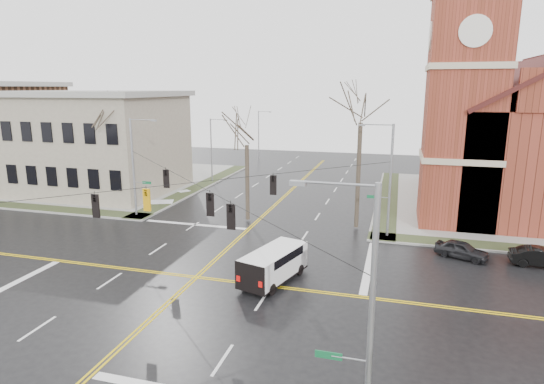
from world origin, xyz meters
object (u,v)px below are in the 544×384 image
(tree_nw_far, at_px, (110,121))
(parked_car_b, at_px, (541,257))
(streetlight_north_a, at_px, (212,148))
(parked_car_a, at_px, (462,250))
(tree_nw_near, at_px, (247,140))
(church, at_px, (537,124))
(streetlight_north_b, at_px, (259,133))
(signal_pole_se, at_px, (366,314))
(signal_pole_nw, at_px, (135,165))
(cargo_van, at_px, (275,262))
(signal_pole_ne, at_px, (388,177))
(tree_ne, at_px, (361,115))

(tree_nw_far, bearing_deg, parked_car_b, -9.25)
(tree_nw_far, bearing_deg, streetlight_north_a, 71.03)
(parked_car_a, xyz_separation_m, tree_nw_far, (-32.18, 5.83, 8.09))
(parked_car_a, relative_size, tree_nw_near, 0.36)
(streetlight_north_a, bearing_deg, church, -5.19)
(streetlight_north_b, bearing_deg, parked_car_a, -55.43)
(parked_car_b, bearing_deg, tree_nw_far, 82.38)
(signal_pole_se, distance_m, streetlight_north_a, 45.20)
(signal_pole_nw, distance_m, tree_nw_far, 6.14)
(signal_pole_nw, height_order, tree_nw_near, tree_nw_near)
(tree_nw_near, bearing_deg, signal_pole_se, -63.42)
(church, distance_m, parked_car_a, 19.97)
(cargo_van, distance_m, tree_nw_near, 14.65)
(signal_pole_se, relative_size, tree_nw_near, 0.89)
(streetlight_north_a, xyz_separation_m, streetlight_north_b, (0.00, 20.00, 0.00))
(signal_pole_nw, distance_m, streetlight_north_a, 16.52)
(parked_car_b, distance_m, tree_nw_near, 24.09)
(signal_pole_se, bearing_deg, signal_pole_ne, 90.00)
(cargo_van, height_order, parked_car_b, cargo_van)
(streetlight_north_b, bearing_deg, signal_pole_ne, -58.95)
(signal_pole_se, bearing_deg, tree_nw_near, 116.58)
(cargo_van, distance_m, parked_car_b, 18.17)
(church, bearing_deg, parked_car_a, -115.90)
(signal_pole_nw, distance_m, tree_ne, 20.78)
(signal_pole_ne, relative_size, parked_car_b, 2.30)
(church, bearing_deg, parked_car_b, -100.27)
(cargo_van, xyz_separation_m, tree_nw_far, (-20.43, 13.10, 7.51))
(parked_car_a, bearing_deg, signal_pole_nw, 106.37)
(church, xyz_separation_m, parked_car_a, (-8.03, -16.53, -7.82))
(signal_pole_ne, height_order, streetlight_north_a, signal_pole_ne)
(parked_car_a, height_order, tree_nw_far, tree_nw_far)
(tree_nw_near, distance_m, tree_ne, 10.00)
(signal_pole_ne, bearing_deg, tree_nw_near, 173.48)
(church, height_order, signal_pole_nw, church)
(signal_pole_nw, xyz_separation_m, streetlight_north_a, (0.67, 16.50, -0.48))
(signal_pole_se, bearing_deg, tree_nw_far, 136.30)
(streetlight_north_b, bearing_deg, parked_car_b, -50.99)
(church, xyz_separation_m, tree_nw_far, (-40.20, -10.71, 0.28))
(streetlight_north_a, bearing_deg, streetlight_north_b, 90.00)
(signal_pole_se, relative_size, parked_car_a, 2.49)
(tree_nw_near, xyz_separation_m, tree_ne, (9.74, 0.30, 2.27))
(church, distance_m, signal_pole_se, 38.85)
(streetlight_north_b, height_order, parked_car_b, streetlight_north_b)
(streetlight_north_a, bearing_deg, signal_pole_nw, -92.32)
(parked_car_a, height_order, tree_ne, tree_ne)
(streetlight_north_b, distance_m, parked_car_a, 48.43)
(signal_pole_se, distance_m, tree_nw_near, 27.39)
(signal_pole_se, height_order, tree_ne, tree_ne)
(streetlight_north_b, xyz_separation_m, tree_ne, (19.51, -34.80, 5.17))
(cargo_van, height_order, tree_nw_far, tree_nw_far)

